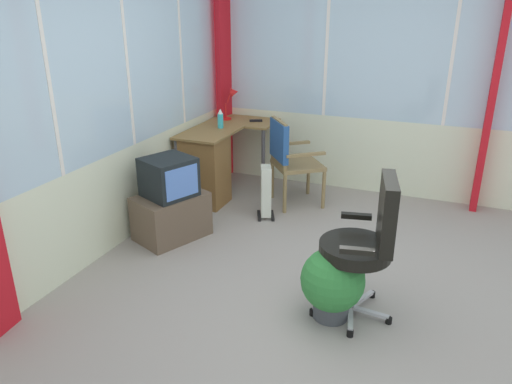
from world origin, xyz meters
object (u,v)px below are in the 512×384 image
at_px(wooden_armchair, 287,153).
at_px(space_heater, 266,191).
at_px(desk, 207,166).
at_px(potted_plant, 332,282).
at_px(tv_on_stand, 171,203).
at_px(spray_bottle, 220,119).
at_px(desk_lamp, 232,98).
at_px(office_chair, 368,237).
at_px(tv_remote, 256,121).

relative_size(wooden_armchair, space_heater, 1.72).
height_order(desk, potted_plant, desk).
bearing_deg(tv_on_stand, potted_plant, -111.55).
distance_m(spray_bottle, tv_on_stand, 1.32).
height_order(desk_lamp, space_heater, desk_lamp).
distance_m(desk, tv_on_stand, 0.93).
relative_size(desk, space_heater, 2.28).
xyz_separation_m(tv_on_stand, space_heater, (0.78, -0.65, -0.07)).
height_order(desk, tv_on_stand, tv_on_stand).
height_order(desk, wooden_armchair, wooden_armchair).
relative_size(tv_on_stand, space_heater, 1.42).
xyz_separation_m(wooden_armchair, potted_plant, (-1.84, -0.97, -0.31)).
bearing_deg(spray_bottle, desk_lamp, 8.49).
distance_m(desk_lamp, office_chair, 3.05).
relative_size(tv_remote, spray_bottle, 0.69).
bearing_deg(space_heater, tv_on_stand, 140.15).
distance_m(tv_remote, space_heater, 1.10).
distance_m(tv_on_stand, space_heater, 1.02).
bearing_deg(spray_bottle, wooden_armchair, -92.81).
relative_size(desk, tv_remote, 8.42).
bearing_deg(desk, wooden_armchair, -73.53).
xyz_separation_m(desk, office_chair, (-1.48, -2.00, 0.19)).
height_order(tv_remote, wooden_armchair, wooden_armchair).
relative_size(spray_bottle, potted_plant, 0.41).
xyz_separation_m(space_heater, potted_plant, (-1.45, -1.06, -0.00)).
xyz_separation_m(wooden_armchair, space_heater, (-0.39, 0.09, -0.31)).
height_order(tv_remote, space_heater, tv_remote).
relative_size(tv_on_stand, potted_plant, 1.49).
bearing_deg(desk_lamp, desk, -177.61).
relative_size(tv_remote, office_chair, 0.14).
bearing_deg(spray_bottle, potted_plant, -136.81).
xyz_separation_m(tv_remote, space_heater, (-0.86, -0.46, -0.51)).
bearing_deg(potted_plant, tv_remote, 33.24).
relative_size(tv_remote, wooden_armchair, 0.16).
distance_m(desk_lamp, tv_on_stand, 1.81).
bearing_deg(tv_on_stand, desk_lamp, 4.31).
height_order(wooden_armchair, tv_on_stand, wooden_armchair).
xyz_separation_m(desk, wooden_armchair, (0.25, -0.84, 0.18)).
distance_m(tv_remote, potted_plant, 2.81).
xyz_separation_m(spray_bottle, space_heater, (-0.43, -0.71, -0.60)).
distance_m(wooden_armchair, tv_on_stand, 1.40).
bearing_deg(office_chair, desk_lamp, 42.27).
bearing_deg(tv_remote, wooden_armchair, -157.15).
height_order(desk_lamp, office_chair, desk_lamp).
height_order(spray_bottle, office_chair, office_chair).
relative_size(desk_lamp, potted_plant, 0.71).
bearing_deg(space_heater, tv_remote, 28.07).
distance_m(desk, spray_bottle, 0.55).
height_order(office_chair, space_heater, office_chair).
height_order(wooden_armchair, office_chair, office_chair).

